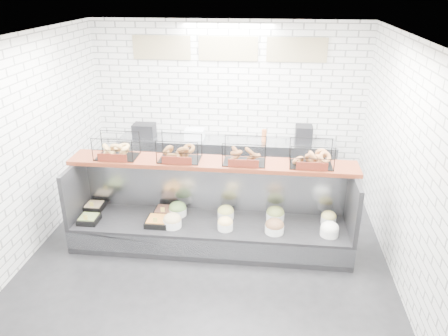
# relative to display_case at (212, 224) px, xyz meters

# --- Properties ---
(ground) EXTENTS (5.50, 5.50, 0.00)m
(ground) POSITION_rel_display_case_xyz_m (-0.01, -0.34, -0.33)
(ground) COLOR black
(ground) RESTS_ON ground
(room_shell) EXTENTS (5.02, 5.51, 3.01)m
(room_shell) POSITION_rel_display_case_xyz_m (-0.01, 0.26, 1.73)
(room_shell) COLOR white
(room_shell) RESTS_ON ground
(display_case) EXTENTS (4.00, 0.90, 1.20)m
(display_case) POSITION_rel_display_case_xyz_m (0.00, 0.00, 0.00)
(display_case) COLOR black
(display_case) RESTS_ON ground
(bagel_shelf) EXTENTS (4.10, 0.50, 0.40)m
(bagel_shelf) POSITION_rel_display_case_xyz_m (-0.01, 0.17, 1.04)
(bagel_shelf) COLOR #531F11
(bagel_shelf) RESTS_ON display_case
(prep_counter) EXTENTS (4.00, 0.60, 1.20)m
(prep_counter) POSITION_rel_display_case_xyz_m (-0.02, 2.09, 0.14)
(prep_counter) COLOR #93969B
(prep_counter) RESTS_ON ground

